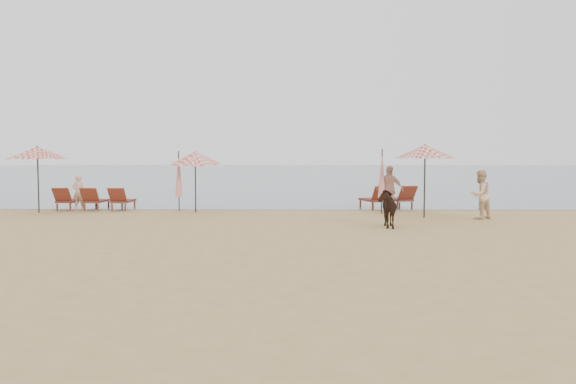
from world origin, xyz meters
The scene contains 13 objects.
ground centered at (0.00, 0.00, 0.00)m, with size 120.00×120.00×0.00m, color tan.
sea centered at (0.00, 80.00, 0.00)m, with size 160.00×140.00×0.06m, color #51606B.
lounger_cluster_left centered at (-8.45, 9.97, 0.47)m, with size 3.08×1.83×0.67m.
lounger_cluster_right centered at (4.35, 10.67, 0.49)m, with size 2.43×2.38×0.71m.
umbrella_open_left_a centered at (-10.36, 8.82, 2.47)m, with size 2.41×2.41×2.75m.
umbrella_open_left_b centered at (-3.89, 8.98, 2.27)m, with size 2.05×2.09×2.62m.
umbrella_open_right centered at (5.13, 7.12, 2.50)m, with size 2.27×2.27×2.77m.
umbrella_closed_left centered at (-4.69, 9.51, 1.57)m, with size 0.31×0.31×2.55m.
umbrella_closed_right centered at (3.75, 8.63, 1.62)m, with size 0.32×0.32×2.63m.
cow centered at (3.19, 4.16, 0.64)m, with size 0.69×1.52×1.28m, color black.
beachgoer_left centered at (-9.14, 9.99, 0.77)m, with size 0.56×0.37×1.53m, color #DAA788.
beachgoer_right_a centered at (7.08, 6.68, 0.91)m, with size 0.88×0.69×1.81m, color #D7AE86.
beachgoer_right_b centered at (4.08, 8.67, 0.97)m, with size 1.14×0.47×1.95m, color tan.
Camera 1 is at (0.29, -14.09, 2.28)m, focal length 35.00 mm.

